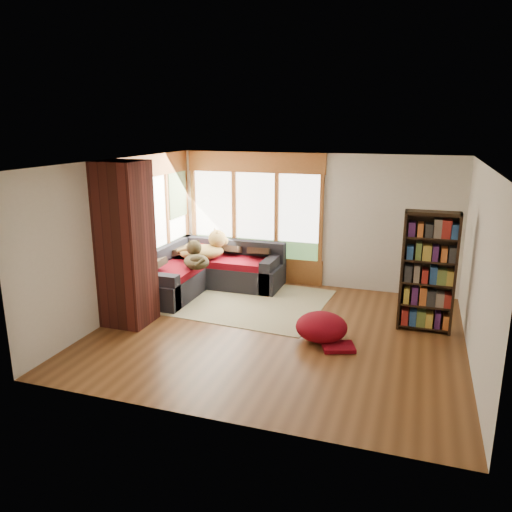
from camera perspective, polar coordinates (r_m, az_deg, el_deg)
The scene contains 17 objects.
floor at distance 7.85m, azimuth 2.50°, elevation -8.68°, with size 5.50×5.50×0.00m, color #5A3419.
ceiling at distance 7.21m, azimuth 2.74°, elevation 10.61°, with size 5.50×5.50×0.00m, color white.
wall_back at distance 9.79m, azimuth 6.62°, elevation 4.01°, with size 5.50×0.04×2.60m, color silver.
wall_front at distance 5.17m, azimuth -5.02°, elevation -6.02°, with size 5.50×0.04×2.60m, color silver.
wall_left at distance 8.56m, azimuth -15.40°, elevation 1.98°, with size 0.04×5.00×2.60m, color silver.
wall_right at distance 7.21m, azimuth 24.15°, elevation -1.21°, with size 0.04×5.00×2.60m, color silver.
windows_back at distance 10.06m, azimuth -0.13°, elevation 4.69°, with size 2.82×0.10×1.90m.
windows_left at distance 9.53m, azimuth -11.31°, elevation 3.82°, with size 0.10×2.62×1.90m.
roller_blind at distance 10.17m, azimuth -8.97°, elevation 6.91°, with size 0.03×0.72×0.90m, color #6E8858.
brick_chimney at distance 8.09m, azimuth -14.69°, elevation 1.28°, with size 0.70×0.70×2.60m, color #471914.
sectional_sofa at distance 9.88m, azimuth -5.70°, elevation -1.83°, with size 2.20×2.20×0.80m.
area_rug at distance 9.19m, azimuth -2.03°, elevation -5.02°, with size 3.09×2.36×0.01m, color beige.
bookshelf at distance 8.04m, azimuth 19.06°, elevation -1.78°, with size 0.81×0.27×1.88m.
pouf at distance 7.55m, azimuth 7.49°, elevation -7.96°, with size 0.77×0.77×0.42m, color maroon.
dog_tan at distance 9.73m, azimuth -5.78°, elevation 0.86°, with size 1.02×0.95×0.50m.
dog_brindle at distance 9.21m, azimuth -6.89°, elevation -0.27°, with size 0.77×0.84×0.41m.
throw_pillows at distance 9.87m, azimuth -5.22°, elevation 0.93°, with size 1.98×1.68×0.45m.
Camera 1 is at (1.94, -6.92, 3.15)m, focal length 35.00 mm.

